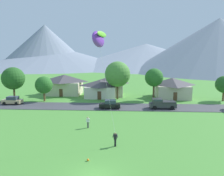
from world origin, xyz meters
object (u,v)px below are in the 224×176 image
at_px(house_leftmost, 64,84).
at_px(parked_car_black_west_end, 110,104).
at_px(tree_right_of_center, 154,78).
at_px(tree_near_right, 44,85).
at_px(pickup_truck_charcoal_east_side, 162,104).
at_px(soccer_ball, 88,160).
at_px(kite_flyer_with_kite, 99,40).
at_px(house_right_center, 101,88).
at_px(tree_near_left, 117,74).
at_px(watcher_person, 88,122).
at_px(tree_left_of_center, 224,84).
at_px(house_rightmost, 110,85).
at_px(tree_center, 13,78).
at_px(house_left_center, 172,87).
at_px(parked_car_tan_mid_west, 12,100).

bearing_deg(house_leftmost, parked_car_black_west_end, -48.59).
distance_m(tree_right_of_center, parked_car_black_west_end, 14.03).
bearing_deg(tree_near_right, parked_car_black_west_end, -21.72).
bearing_deg(pickup_truck_charcoal_east_side, house_leftmost, 148.13).
bearing_deg(soccer_ball, kite_flyer_with_kite, 85.47).
relative_size(house_right_center, soccer_ball, 34.05).
xyz_separation_m(tree_near_left, watcher_person, (-3.68, -21.31, -5.24)).
bearing_deg(tree_left_of_center, tree_near_right, -176.46).
bearing_deg(house_rightmost, soccer_ball, -89.63).
height_order(tree_center, pickup_truck_charcoal_east_side, tree_center).
relative_size(house_right_center, tree_near_left, 0.89).
xyz_separation_m(house_left_center, parked_car_black_west_end, (-14.87, -12.51, -1.73)).
height_order(tree_near_left, parked_car_black_west_end, tree_near_left).
relative_size(tree_left_of_center, parked_car_black_west_end, 1.39).
relative_size(house_leftmost, parked_car_tan_mid_west, 2.30).
xyz_separation_m(tree_center, pickup_truck_charcoal_east_side, (33.29, -5.75, -4.24)).
relative_size(tree_left_of_center, pickup_truck_charcoal_east_side, 1.12).
bearing_deg(watcher_person, parked_car_black_west_end, 77.97).
relative_size(tree_near_left, watcher_person, 5.49).
bearing_deg(parked_car_tan_mid_west, pickup_truck_charcoal_east_side, -3.87).
height_order(tree_center, tree_right_of_center, tree_center).
xyz_separation_m(pickup_truck_charcoal_east_side, soccer_ball, (-11.19, -22.17, -0.94)).
xyz_separation_m(parked_car_black_west_end, watcher_person, (-2.49, -11.69, 0.01)).
relative_size(tree_center, parked_car_black_west_end, 1.87).
height_order(parked_car_tan_mid_west, pickup_truck_charcoal_east_side, pickup_truck_charcoal_east_side).
bearing_deg(parked_car_black_west_end, kite_flyer_with_kite, -91.19).
distance_m(watcher_person, soccer_ball, 10.17).
height_order(tree_center, parked_car_tan_mid_west, tree_center).
relative_size(tree_near_right, soccer_ball, 24.23).
bearing_deg(house_right_center, house_rightmost, 54.78).
xyz_separation_m(house_leftmost, parked_car_tan_mid_west, (-8.02, -12.70, -1.94)).
xyz_separation_m(tree_near_right, parked_car_black_west_end, (15.78, -6.29, -2.93)).
relative_size(parked_car_tan_mid_west, watcher_person, 2.53).
distance_m(tree_near_right, parked_car_tan_mid_west, 7.42).
xyz_separation_m(tree_left_of_center, parked_car_tan_mid_west, (-47.57, -6.24, -3.04)).
relative_size(tree_near_left, pickup_truck_charcoal_east_side, 1.75).
xyz_separation_m(house_left_center, house_rightmost, (-15.92, 2.36, 0.02)).
bearing_deg(tree_center, pickup_truck_charcoal_east_side, -9.80).
distance_m(tree_near_left, parked_car_black_west_end, 11.02).
height_order(kite_flyer_with_kite, soccer_ball, kite_flyer_with_kite).
bearing_deg(tree_near_right, kite_flyer_with_kite, -54.55).
bearing_deg(house_leftmost, tree_near_right, -104.02).
relative_size(parked_car_tan_mid_west, kite_flyer_with_kite, 0.31).
bearing_deg(parked_car_black_west_end, house_left_center, 40.08).
xyz_separation_m(house_right_center, tree_right_of_center, (12.99, -2.96, 3.07)).
bearing_deg(tree_left_of_center, tree_near_left, 178.28).
height_order(parked_car_tan_mid_west, kite_flyer_with_kite, kite_flyer_with_kite).
bearing_deg(house_left_center, tree_center, -170.55).
height_order(house_leftmost, house_left_center, house_leftmost).
height_order(watcher_person, soccer_ball, watcher_person).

